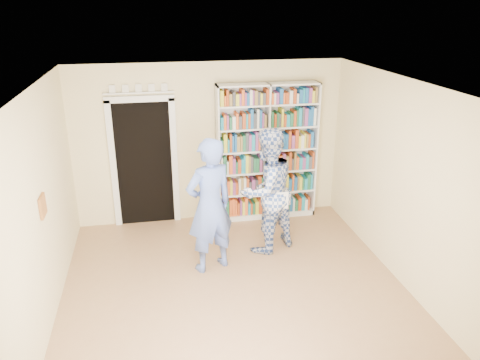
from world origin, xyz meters
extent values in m
plane|color=#A0724D|center=(0.00, 0.00, 0.00)|extent=(5.00, 5.00, 0.00)
plane|color=white|center=(0.00, 0.00, 2.70)|extent=(5.00, 5.00, 0.00)
plane|color=#F5E6A8|center=(0.00, 2.50, 1.35)|extent=(4.50, 0.00, 4.50)
plane|color=#F5E6A8|center=(-2.25, 0.00, 1.35)|extent=(0.00, 5.00, 5.00)
plane|color=#F5E6A8|center=(2.25, 0.00, 1.35)|extent=(0.00, 5.00, 5.00)
cube|color=white|center=(0.96, 2.34, 1.18)|extent=(1.71, 0.32, 2.35)
cube|color=white|center=(0.96, 2.34, 1.18)|extent=(0.03, 0.32, 2.35)
cube|color=black|center=(-1.10, 2.48, 1.05)|extent=(0.90, 0.03, 2.10)
cube|color=white|center=(-1.60, 2.47, 1.05)|extent=(0.10, 0.06, 2.20)
cube|color=white|center=(-0.60, 2.47, 1.05)|extent=(0.10, 0.06, 2.20)
cube|color=white|center=(-1.10, 2.47, 2.15)|extent=(1.10, 0.06, 0.10)
cube|color=white|center=(-1.10, 2.46, 2.25)|extent=(1.10, 0.08, 0.02)
cube|color=brown|center=(-2.23, 0.20, 1.40)|extent=(0.03, 0.25, 0.25)
imported|color=#5871C3|center=(-0.23, 0.79, 0.97)|extent=(0.83, 0.70, 1.93)
imported|color=#314D96|center=(0.67, 1.19, 0.96)|extent=(1.16, 1.07, 1.91)
cube|color=white|center=(0.84, 0.95, 0.89)|extent=(0.19, 0.01, 0.26)
camera|label=1|loc=(-0.95, -5.02, 3.60)|focal=35.00mm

